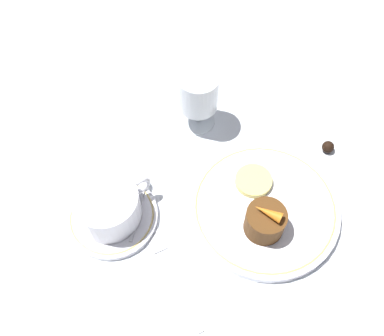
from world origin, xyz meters
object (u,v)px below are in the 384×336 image
at_px(dinner_plate, 265,208).
at_px(dessert_cake, 267,220).
at_px(fork, 167,262).
at_px(coffee_cup, 108,205).
at_px(wine_glass, 198,94).

distance_m(dinner_plate, dessert_cake, 0.04).
bearing_deg(fork, coffee_cup, 105.55).
bearing_deg(wine_glass, dinner_plate, -93.83).
distance_m(coffee_cup, wine_glass, 0.23).
height_order(dinner_plate, dessert_cake, dessert_cake).
bearing_deg(wine_glass, coffee_cup, -160.38).
distance_m(dinner_plate, fork, 0.17).
xyz_separation_m(wine_glass, dessert_cake, (-0.03, -0.23, -0.04)).
bearing_deg(dinner_plate, dessert_cake, -129.26).
height_order(fork, dessert_cake, dessert_cake).
height_order(coffee_cup, wine_glass, wine_glass).
height_order(wine_glass, fork, wine_glass).
height_order(dinner_plate, wine_glass, wine_glass).
bearing_deg(fork, wine_glass, 45.37).
bearing_deg(coffee_cup, dinner_plate, -31.61).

